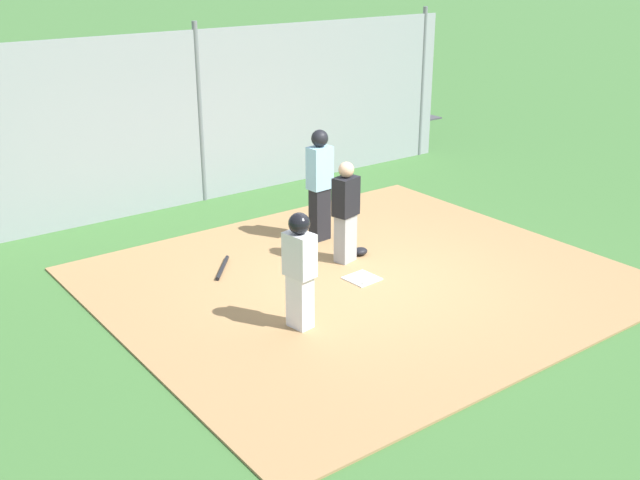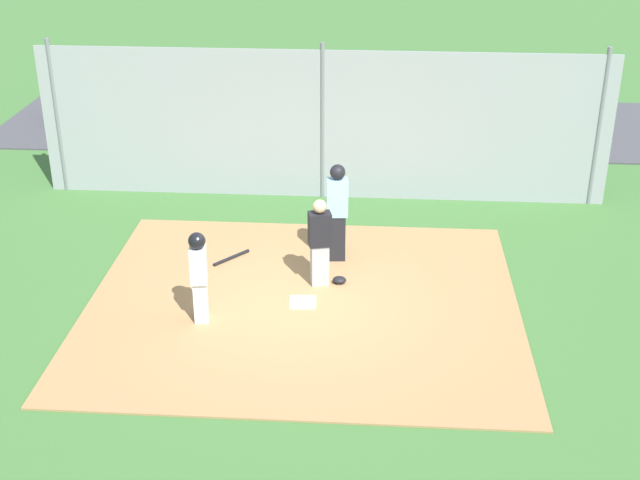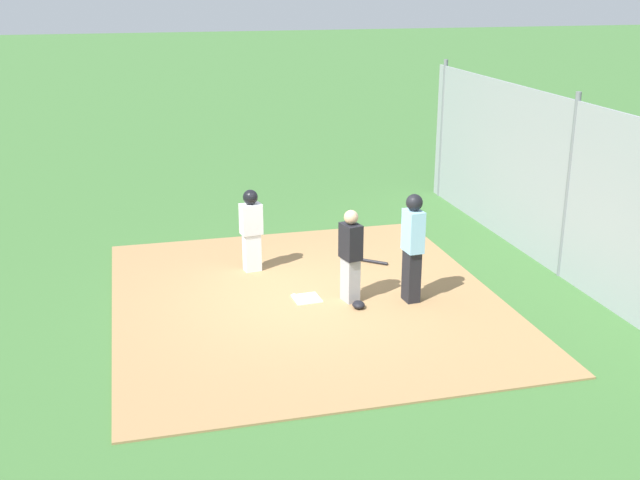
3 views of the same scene
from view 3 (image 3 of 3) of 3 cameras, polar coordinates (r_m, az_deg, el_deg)
The scene contains 11 objects.
ground_plane at distance 13.13m, azimuth -0.98°, elevation -4.49°, with size 140.00×140.00×0.00m, color #3D6B33.
dirt_infield at distance 13.13m, azimuth -0.98°, elevation -4.43°, with size 7.20×6.40×0.03m, color #9E774C.
home_plate at distance 13.12m, azimuth -0.99°, elevation -4.33°, with size 0.44×0.44×0.02m, color white.
catcher at distance 12.78m, azimuth 2.27°, elevation -1.09°, with size 0.43×0.34×1.59m.
umpire at distance 12.81m, azimuth 6.84°, elevation -0.37°, with size 0.40×0.29×1.85m.
runner at distance 14.16m, azimuth -5.09°, elevation 1.05°, with size 0.32×0.42×1.54m.
baseball_bat at distance 14.81m, azimuth 3.49°, elevation -1.53°, with size 0.06×0.06×0.84m, color black.
catcher_mask at distance 12.77m, azimuth 2.85°, elevation -4.79°, with size 0.24×0.20×0.12m, color black.
baseball at distance 13.18m, azimuth -1.91°, elevation -4.10°, with size 0.07×0.07×0.07m, color white.
backstop_fence at distance 14.41m, azimuth 17.83°, elevation 3.45°, with size 12.00×0.10×3.35m.
parked_car_dark at distance 22.07m, azimuth 22.53°, elevation 5.37°, with size 4.42×2.38×1.28m.
Camera 3 is at (-11.75, 2.76, 5.18)m, focal length 43.42 mm.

